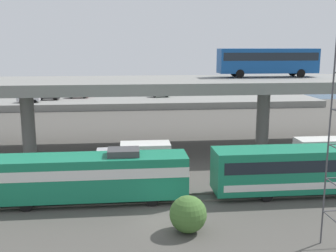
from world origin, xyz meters
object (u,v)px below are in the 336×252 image
at_px(parked_car_2, 48,96).
at_px(parked_car_0, 160,93).
at_px(service_truck_west, 328,153).
at_px(train_locomotive, 81,175).
at_px(parked_car_1, 78,94).
at_px(transit_bus_on_overpass, 268,60).
at_px(service_truck_east, 136,158).
at_px(parked_car_3, 28,98).

bearing_deg(parked_car_2, parked_car_0, -174.24).
distance_m(service_truck_west, parked_car_2, 56.92).
bearing_deg(train_locomotive, parked_car_1, -83.32).
relative_size(train_locomotive, parked_car_0, 3.89).
xyz_separation_m(train_locomotive, parked_car_1, (-6.29, 53.72, -0.13)).
xyz_separation_m(service_truck_west, parked_car_0, (-12.42, 47.29, 0.42)).
relative_size(transit_bus_on_overpass, parked_car_2, 2.64).
distance_m(train_locomotive, parked_car_0, 54.70).
height_order(service_truck_east, parked_car_0, service_truck_east).
height_order(service_truck_west, parked_car_1, service_truck_west).
relative_size(transit_bus_on_overpass, parked_car_1, 2.80).
distance_m(transit_bus_on_overpass, parked_car_2, 47.33).
height_order(parked_car_2, parked_car_3, same).
relative_size(service_truck_west, parked_car_3, 1.68).
relative_size(train_locomotive, service_truck_east, 2.32).
height_order(transit_bus_on_overpass, service_truck_east, transit_bus_on_overpass).
bearing_deg(service_truck_west, parked_car_3, 132.28).
bearing_deg(service_truck_west, parked_car_1, 121.79).
bearing_deg(parked_car_3, parked_car_2, 47.74).
xyz_separation_m(train_locomotive, parked_car_3, (-14.82, 48.02, -0.13)).
distance_m(service_truck_west, parked_car_1, 55.73).
distance_m(service_truck_west, parked_car_0, 48.90).
xyz_separation_m(transit_bus_on_overpass, parked_car_2, (-32.39, 33.54, -8.13)).
height_order(train_locomotive, parked_car_0, train_locomotive).
height_order(train_locomotive, service_truck_west, train_locomotive).
xyz_separation_m(service_truck_east, parked_car_1, (-10.63, 47.37, 0.42)).
relative_size(train_locomotive, parked_car_3, 3.89).
height_order(service_truck_east, parked_car_2, service_truck_east).
height_order(train_locomotive, parked_car_1, train_locomotive).
relative_size(parked_car_2, parked_car_3, 1.12).
distance_m(service_truck_east, parked_car_2, 47.82).
height_order(service_truck_west, parked_car_3, service_truck_west).
xyz_separation_m(transit_bus_on_overpass, parked_car_1, (-26.93, 35.87, -8.13)).
bearing_deg(parked_car_3, service_truck_west, -47.72).
distance_m(train_locomotive, service_truck_west, 23.93).
distance_m(parked_car_1, parked_car_2, 5.94).
height_order(train_locomotive, parked_car_2, train_locomotive).
bearing_deg(service_truck_east, parked_car_3, -65.30).
height_order(service_truck_east, parked_car_1, service_truck_east).
xyz_separation_m(service_truck_west, parked_car_2, (-34.82, 45.03, 0.42)).
distance_m(train_locomotive, parked_car_3, 50.25).
height_order(transit_bus_on_overpass, parked_car_2, transit_bus_on_overpass).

